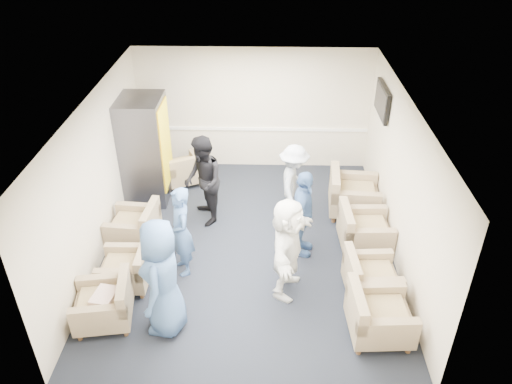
{
  "coord_description": "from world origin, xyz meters",
  "views": [
    {
      "loc": [
        0.32,
        -7.05,
        5.53
      ],
      "look_at": [
        0.12,
        0.2,
        1.0
      ],
      "focal_mm": 35.0,
      "sensor_mm": 36.0,
      "label": 1
    }
  ],
  "objects_px": {
    "armchair_right_far": "(350,196)",
    "person_back_left": "(203,181)",
    "armchair_left_far": "(137,227)",
    "armchair_right_near": "(376,317)",
    "armchair_corner": "(184,171)",
    "person_mid_right": "(303,214)",
    "person_front_right": "(288,248)",
    "armchair_left_mid": "(128,270)",
    "armchair_left_near": "(107,305)",
    "armchair_right_midnear": "(368,278)",
    "person_mid_left": "(181,232)",
    "vending_machine": "(145,150)",
    "person_back_right": "(293,183)",
    "person_front_left": "(163,278)",
    "armchair_right_midfar": "(362,231)"
  },
  "relations": [
    {
      "from": "armchair_left_mid",
      "to": "person_mid_right",
      "type": "distance_m",
      "value": 2.97
    },
    {
      "from": "armchair_right_midnear",
      "to": "person_front_left",
      "type": "distance_m",
      "value": 3.15
    },
    {
      "from": "armchair_right_midnear",
      "to": "person_back_left",
      "type": "xyz_separation_m",
      "value": [
        -2.76,
        1.93,
        0.55
      ]
    },
    {
      "from": "armchair_left_mid",
      "to": "armchair_corner",
      "type": "xyz_separation_m",
      "value": [
        0.41,
        3.19,
        0.0
      ]
    },
    {
      "from": "armchair_corner",
      "to": "person_mid_left",
      "type": "relative_size",
      "value": 0.65
    },
    {
      "from": "armchair_left_far",
      "to": "vending_machine",
      "type": "xyz_separation_m",
      "value": [
        -0.1,
        1.56,
        0.74
      ]
    },
    {
      "from": "armchair_right_midfar",
      "to": "person_mid_left",
      "type": "height_order",
      "value": "person_mid_left"
    },
    {
      "from": "person_mid_left",
      "to": "armchair_left_mid",
      "type": "bearing_deg",
      "value": -87.19
    },
    {
      "from": "person_back_right",
      "to": "person_front_left",
      "type": "bearing_deg",
      "value": 154.08
    },
    {
      "from": "armchair_right_near",
      "to": "person_back_right",
      "type": "bearing_deg",
      "value": 16.68
    },
    {
      "from": "vending_machine",
      "to": "person_back_right",
      "type": "height_order",
      "value": "vending_machine"
    },
    {
      "from": "armchair_left_far",
      "to": "vending_machine",
      "type": "distance_m",
      "value": 1.73
    },
    {
      "from": "person_back_left",
      "to": "armchair_left_near",
      "type": "bearing_deg",
      "value": -42.0
    },
    {
      "from": "armchair_right_midfar",
      "to": "person_mid_right",
      "type": "height_order",
      "value": "person_mid_right"
    },
    {
      "from": "armchair_right_near",
      "to": "vending_machine",
      "type": "bearing_deg",
      "value": 44.32
    },
    {
      "from": "armchair_right_far",
      "to": "armchair_corner",
      "type": "height_order",
      "value": "armchair_right_far"
    },
    {
      "from": "person_front_right",
      "to": "armchair_right_far",
      "type": "bearing_deg",
      "value": -14.65
    },
    {
      "from": "armchair_left_far",
      "to": "person_back_left",
      "type": "distance_m",
      "value": 1.45
    },
    {
      "from": "armchair_corner",
      "to": "armchair_left_far",
      "type": "bearing_deg",
      "value": 49.6
    },
    {
      "from": "person_back_right",
      "to": "person_mid_right",
      "type": "relative_size",
      "value": 0.95
    },
    {
      "from": "person_front_left",
      "to": "armchair_left_mid",
      "type": "bearing_deg",
      "value": -132.3
    },
    {
      "from": "person_back_left",
      "to": "person_front_right",
      "type": "bearing_deg",
      "value": 20.08
    },
    {
      "from": "armchair_right_far",
      "to": "person_back_right",
      "type": "distance_m",
      "value": 1.2
    },
    {
      "from": "armchair_left_mid",
      "to": "armchair_left_far",
      "type": "relative_size",
      "value": 0.87
    },
    {
      "from": "armchair_corner",
      "to": "person_mid_right",
      "type": "distance_m",
      "value": 3.33
    },
    {
      "from": "armchair_right_midnear",
      "to": "armchair_right_midfar",
      "type": "bearing_deg",
      "value": -7.69
    },
    {
      "from": "vending_machine",
      "to": "person_back_left",
      "type": "bearing_deg",
      "value": -34.43
    },
    {
      "from": "person_back_right",
      "to": "person_front_right",
      "type": "height_order",
      "value": "person_front_right"
    },
    {
      "from": "vending_machine",
      "to": "armchair_right_near",
      "type": "bearing_deg",
      "value": -42.32
    },
    {
      "from": "person_front_left",
      "to": "person_mid_left",
      "type": "distance_m",
      "value": 1.24
    },
    {
      "from": "armchair_left_near",
      "to": "person_front_left",
      "type": "bearing_deg",
      "value": 76.67
    },
    {
      "from": "armchair_corner",
      "to": "person_front_left",
      "type": "relative_size",
      "value": 0.56
    },
    {
      "from": "vending_machine",
      "to": "person_mid_right",
      "type": "height_order",
      "value": "vending_machine"
    },
    {
      "from": "armchair_right_midnear",
      "to": "person_mid_left",
      "type": "distance_m",
      "value": 3.02
    },
    {
      "from": "armchair_left_mid",
      "to": "person_mid_right",
      "type": "xyz_separation_m",
      "value": [
        2.79,
        0.9,
        0.5
      ]
    },
    {
      "from": "vending_machine",
      "to": "armchair_left_mid",
      "type": "bearing_deg",
      "value": -85.23
    },
    {
      "from": "armchair_left_near",
      "to": "person_front_left",
      "type": "xyz_separation_m",
      "value": [
        0.89,
        -0.07,
        0.6
      ]
    },
    {
      "from": "armchair_left_far",
      "to": "armchair_right_near",
      "type": "height_order",
      "value": "armchair_right_near"
    },
    {
      "from": "armchair_left_mid",
      "to": "vending_machine",
      "type": "distance_m",
      "value": 2.78
    },
    {
      "from": "person_front_left",
      "to": "armchair_corner",
      "type": "bearing_deg",
      "value": -169.08
    },
    {
      "from": "armchair_left_mid",
      "to": "person_front_left",
      "type": "height_order",
      "value": "person_front_left"
    },
    {
      "from": "armchair_left_near",
      "to": "armchair_right_near",
      "type": "distance_m",
      "value": 3.86
    },
    {
      "from": "armchair_right_near",
      "to": "person_front_right",
      "type": "height_order",
      "value": "person_front_right"
    },
    {
      "from": "armchair_left_mid",
      "to": "person_back_right",
      "type": "distance_m",
      "value": 3.36
    },
    {
      "from": "person_front_left",
      "to": "person_back_right",
      "type": "bearing_deg",
      "value": 152.01
    },
    {
      "from": "armchair_left_mid",
      "to": "person_mid_right",
      "type": "height_order",
      "value": "person_mid_right"
    },
    {
      "from": "armchair_corner",
      "to": "person_back_right",
      "type": "xyz_separation_m",
      "value": [
        2.26,
        -1.21,
        0.45
      ]
    },
    {
      "from": "armchair_left_far",
      "to": "armchair_right_midnear",
      "type": "relative_size",
      "value": 1.04
    },
    {
      "from": "armchair_right_far",
      "to": "person_back_left",
      "type": "xyz_separation_m",
      "value": [
        -2.79,
        -0.36,
        0.5
      ]
    },
    {
      "from": "armchair_right_near",
      "to": "person_front_right",
      "type": "relative_size",
      "value": 0.54
    }
  ]
}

